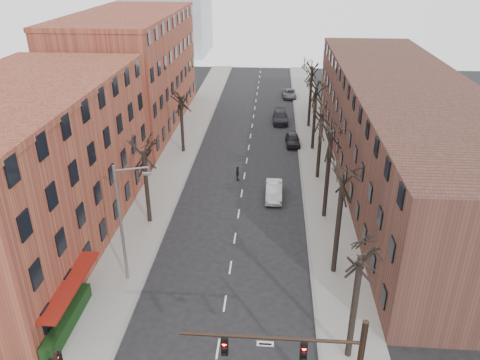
# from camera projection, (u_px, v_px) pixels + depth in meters

# --- Properties ---
(sidewalk_left) EXTENTS (4.00, 90.00, 0.15)m
(sidewalk_left) POSITION_uv_depth(u_px,v_px,m) (182.00, 148.00, 56.02)
(sidewalk_left) COLOR gray
(sidewalk_left) RESTS_ON ground
(sidewalk_right) EXTENTS (4.00, 90.00, 0.15)m
(sidewalk_right) POSITION_uv_depth(u_px,v_px,m) (316.00, 152.00, 54.96)
(sidewalk_right) COLOR gray
(sidewalk_right) RESTS_ON ground
(building_left_near) EXTENTS (12.00, 26.00, 12.00)m
(building_left_near) POSITION_uv_depth(u_px,v_px,m) (27.00, 171.00, 36.03)
(building_left_near) COLOR brown
(building_left_near) RESTS_ON ground
(building_left_far) EXTENTS (12.00, 28.00, 14.00)m
(building_left_far) POSITION_uv_depth(u_px,v_px,m) (132.00, 72.00, 61.60)
(building_left_far) COLOR brown
(building_left_far) RESTS_ON ground
(building_right) EXTENTS (12.00, 50.00, 10.00)m
(building_right) POSITION_uv_depth(u_px,v_px,m) (402.00, 128.00, 47.79)
(building_right) COLOR #4F2E25
(building_right) RESTS_ON ground
(awning_left) EXTENTS (1.20, 7.00, 0.15)m
(awning_left) POSITION_uv_depth(u_px,v_px,m) (77.00, 317.00, 30.14)
(awning_left) COLOR maroon
(awning_left) RESTS_ON ground
(hedge) EXTENTS (0.80, 6.00, 1.00)m
(hedge) POSITION_uv_depth(u_px,v_px,m) (67.00, 320.00, 28.97)
(hedge) COLOR #163512
(hedge) RESTS_ON sidewalk_left
(tree_right_a) EXTENTS (5.20, 5.20, 10.00)m
(tree_right_a) POSITION_uv_depth(u_px,v_px,m) (347.00, 356.00, 27.21)
(tree_right_a) COLOR black
(tree_right_a) RESTS_ON ground
(tree_right_b) EXTENTS (5.20, 5.20, 10.80)m
(tree_right_b) POSITION_uv_depth(u_px,v_px,m) (333.00, 272.00, 34.39)
(tree_right_b) COLOR black
(tree_right_b) RESTS_ON ground
(tree_right_c) EXTENTS (5.20, 5.20, 11.60)m
(tree_right_c) POSITION_uv_depth(u_px,v_px,m) (324.00, 217.00, 41.56)
(tree_right_c) COLOR black
(tree_right_c) RESTS_ON ground
(tree_right_d) EXTENTS (5.20, 5.20, 10.00)m
(tree_right_d) POSITION_uv_depth(u_px,v_px,m) (317.00, 178.00, 48.74)
(tree_right_d) COLOR black
(tree_right_d) RESTS_ON ground
(tree_right_e) EXTENTS (5.20, 5.20, 10.80)m
(tree_right_e) POSITION_uv_depth(u_px,v_px,m) (312.00, 149.00, 55.91)
(tree_right_e) COLOR black
(tree_right_e) RESTS_ON ground
(tree_right_f) EXTENTS (5.20, 5.20, 11.60)m
(tree_right_f) POSITION_uv_depth(u_px,v_px,m) (308.00, 127.00, 63.09)
(tree_right_f) COLOR black
(tree_right_f) RESTS_ON ground
(tree_left_a) EXTENTS (5.20, 5.20, 9.50)m
(tree_left_a) POSITION_uv_depth(u_px,v_px,m) (150.00, 222.00, 40.78)
(tree_left_a) COLOR black
(tree_left_a) RESTS_ON ground
(tree_left_b) EXTENTS (5.20, 5.20, 9.50)m
(tree_left_b) POSITION_uv_depth(u_px,v_px,m) (184.00, 152.00, 55.13)
(tree_left_b) COLOR black
(tree_left_b) RESTS_ON ground
(streetlight) EXTENTS (2.45, 0.22, 9.03)m
(streetlight) POSITION_uv_depth(u_px,v_px,m) (123.00, 220.00, 31.38)
(streetlight) COLOR slate
(streetlight) RESTS_ON ground
(silver_sedan) EXTENTS (1.54, 4.37, 1.44)m
(silver_sedan) POSITION_uv_depth(u_px,v_px,m) (274.00, 191.00, 44.56)
(silver_sedan) COLOR #ACAEB3
(silver_sedan) RESTS_ON ground
(parked_car_near) EXTENTS (1.90, 4.22, 1.41)m
(parked_car_near) POSITION_uv_depth(u_px,v_px,m) (293.00, 139.00, 56.93)
(parked_car_near) COLOR black
(parked_car_near) RESTS_ON ground
(parked_car_mid) EXTENTS (2.20, 5.11, 1.46)m
(parked_car_mid) POSITION_uv_depth(u_px,v_px,m) (280.00, 117.00, 64.55)
(parked_car_mid) COLOR black
(parked_car_mid) RESTS_ON ground
(parked_car_far) EXTENTS (2.32, 4.68, 1.27)m
(parked_car_far) POSITION_uv_depth(u_px,v_px,m) (289.00, 94.00, 75.71)
(parked_car_far) COLOR #56575D
(parked_car_far) RESTS_ON ground
(pedestrian_crossing) EXTENTS (0.67, 0.98, 1.55)m
(pedestrian_crossing) POSITION_uv_depth(u_px,v_px,m) (238.00, 174.00, 47.93)
(pedestrian_crossing) COLOR black
(pedestrian_crossing) RESTS_ON ground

